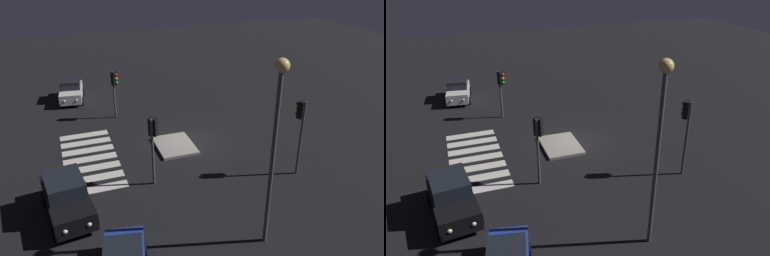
# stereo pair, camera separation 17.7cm
# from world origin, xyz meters

# --- Properties ---
(ground_plane) EXTENTS (80.00, 80.00, 0.00)m
(ground_plane) POSITION_xyz_m (0.00, 0.00, 0.00)
(ground_plane) COLOR black
(traffic_island) EXTENTS (3.16, 2.39, 0.18)m
(traffic_island) POSITION_xyz_m (0.29, -1.30, 0.09)
(traffic_island) COLOR gray
(traffic_island) RESTS_ON ground
(car_black) EXTENTS (4.58, 2.48, 1.92)m
(car_black) POSITION_xyz_m (5.07, -8.27, 0.94)
(car_black) COLOR black
(car_black) RESTS_ON ground
(car_white) EXTENTS (4.20, 2.29, 1.76)m
(car_white) POSITION_xyz_m (-10.86, -6.83, 0.87)
(car_white) COLOR silver
(car_white) RESTS_ON ground
(traffic_light_east) EXTENTS (0.53, 0.54, 3.83)m
(traffic_light_east) POSITION_xyz_m (3.88, -3.61, 2.90)
(traffic_light_east) COLOR #47474C
(traffic_light_east) RESTS_ON ground
(traffic_light_north) EXTENTS (0.53, 0.54, 4.39)m
(traffic_light_north) POSITION_xyz_m (5.69, 4.12, 3.33)
(traffic_light_north) COLOR #47474C
(traffic_light_north) RESTS_ON ground
(traffic_light_south) EXTENTS (0.53, 0.54, 3.64)m
(traffic_light_south) POSITION_xyz_m (-5.69, -3.93, 2.76)
(traffic_light_south) COLOR #47474C
(traffic_light_south) RESTS_ON ground
(street_lamp) EXTENTS (0.56, 0.56, 8.19)m
(street_lamp) POSITION_xyz_m (10.05, -0.36, 5.53)
(street_lamp) COLOR #47474C
(street_lamp) RESTS_ON ground
(crosswalk_near) EXTENTS (7.60, 3.20, 0.02)m
(crosswalk_near) POSITION_xyz_m (0.00, -6.66, 0.01)
(crosswalk_near) COLOR silver
(crosswalk_near) RESTS_ON ground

